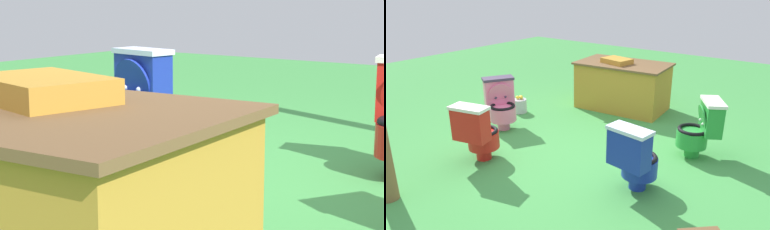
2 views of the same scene
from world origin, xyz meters
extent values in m
plane|color=#429947|center=(0.00, 0.00, 0.00)|extent=(14.00, 14.00, 0.00)
cylinder|color=#192D9E|center=(0.97, -0.21, 0.07)|extent=(0.20, 0.20, 0.14)
cylinder|color=#192D9E|center=(0.98, -0.19, 0.24)|extent=(0.42, 0.42, 0.20)
torus|color=black|center=(0.98, -0.19, 0.35)|extent=(0.40, 0.40, 0.04)
cylinder|color=silver|center=(0.98, -0.19, 0.30)|extent=(0.27, 0.27, 0.01)
cube|color=#192D9E|center=(0.95, -0.38, 0.51)|extent=(0.43, 0.24, 0.37)
cube|color=silver|center=(0.95, -0.38, 0.71)|extent=(0.46, 0.27, 0.04)
cube|color=#8CE0E5|center=(0.96, -0.28, 0.56)|extent=(0.11, 0.02, 0.08)
cylinder|color=#192D9E|center=(0.96, -0.28, 0.49)|extent=(0.36, 0.14, 0.35)
sphere|color=silver|center=(0.89, -0.27, 0.46)|extent=(0.04, 0.04, 0.04)
sphere|color=silver|center=(1.03, -0.29, 0.46)|extent=(0.04, 0.04, 0.04)
cube|color=#B7842D|center=(-0.43, 1.89, 0.37)|extent=(1.46, 0.91, 0.74)
cube|color=brown|center=(-0.43, 1.89, 0.76)|extent=(1.52, 0.97, 0.03)
cube|color=#B7842D|center=(-0.50, 1.80, 0.81)|extent=(0.50, 0.41, 0.08)
cube|color=brown|center=(1.90, -0.94, 0.14)|extent=(0.42, 0.41, 0.28)
camera|label=1|loc=(-2.10, 3.18, 1.10)|focal=62.13mm
camera|label=2|loc=(2.46, -3.25, 2.06)|focal=34.38mm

